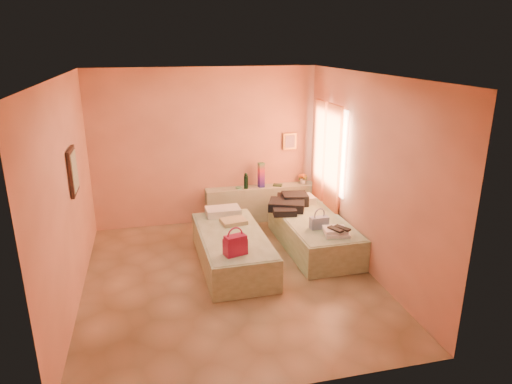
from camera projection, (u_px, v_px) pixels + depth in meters
ground at (230, 278)px, 6.47m from camera, size 4.50×4.50×0.00m
room_walls at (235, 146)px, 6.48m from camera, size 4.02×4.51×2.81m
headboard_ledge at (261, 203)px, 8.52m from camera, size 2.05×0.30×0.65m
bed_left at (232, 249)px, 6.81m from camera, size 0.94×2.02×0.50m
bed_right at (313, 233)px, 7.37m from camera, size 0.94×2.02×0.50m
water_bottle at (246, 181)px, 8.27m from camera, size 0.08×0.08×0.27m
rainbow_box at (261, 175)px, 8.33m from camera, size 0.12×0.12×0.46m
small_dish at (239, 188)px, 8.31m from camera, size 0.12×0.12×0.03m
green_book at (278, 185)px, 8.47m from camera, size 0.20×0.18×0.03m
flower_vase at (303, 178)px, 8.57m from camera, size 0.19×0.19×0.23m
magenta_handbag at (235, 245)px, 6.04m from camera, size 0.33×0.24×0.28m
khaki_garment at (234, 221)px, 7.11m from camera, size 0.42×0.36×0.06m
clothes_pile at (290, 204)px, 7.70m from camera, size 0.78×0.78×0.19m
blue_handbag at (319, 223)px, 6.91m from camera, size 0.29×0.14×0.18m
towel_stack at (337, 232)px, 6.68m from camera, size 0.40×0.36×0.10m
sandal_pair at (339, 229)px, 6.61m from camera, size 0.27×0.30×0.03m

